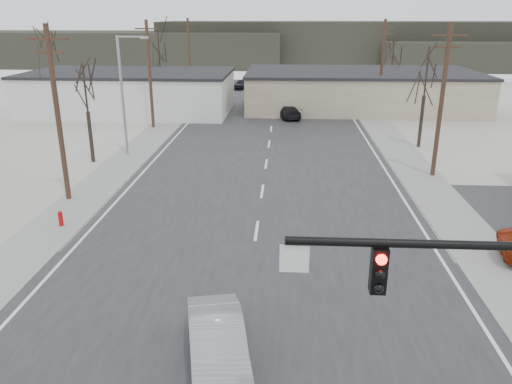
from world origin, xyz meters
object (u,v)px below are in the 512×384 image
(sedan_crossing, at_px, (217,345))
(car_far_b, at_px, (242,84))
(fire_hydrant, at_px, (61,218))
(car_far_a, at_px, (288,112))

(sedan_crossing, height_order, car_far_b, sedan_crossing)
(fire_hydrant, height_order, car_far_b, car_far_b)
(fire_hydrant, xyz_separation_m, sedan_crossing, (9.61, -10.48, 0.39))
(fire_hydrant, distance_m, car_far_b, 51.23)
(fire_hydrant, height_order, sedan_crossing, sedan_crossing)
(fire_hydrant, height_order, car_far_a, car_far_a)
(fire_hydrant, xyz_separation_m, car_far_b, (5.06, 50.98, 0.30))
(car_far_a, xyz_separation_m, car_far_b, (-6.70, 21.69, 0.04))
(car_far_a, relative_size, car_far_b, 1.11)
(car_far_a, distance_m, car_far_b, 22.70)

